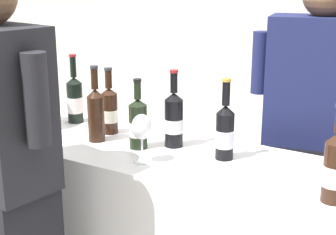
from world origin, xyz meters
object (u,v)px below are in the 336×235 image
at_px(wine_bottle_7, 336,167).
at_px(person_server, 312,155).
at_px(person_guest, 4,200).
at_px(wine_bottle_6, 75,99).
at_px(wine_bottle_3, 174,119).
at_px(ice_bucket, 29,106).
at_px(wine_bottle_8, 109,110).
at_px(wine_bottle_4, 96,112).
at_px(wine_bottle_2, 138,123).
at_px(wine_glass, 142,129).
at_px(wine_bottle_9, 225,131).

distance_m(wine_bottle_7, person_server, 0.77).
bearing_deg(person_guest, wine_bottle_6, 109.48).
height_order(wine_bottle_3, ice_bucket, wine_bottle_3).
relative_size(wine_bottle_3, person_guest, 0.20).
height_order(wine_bottle_6, wine_bottle_8, wine_bottle_6).
xyz_separation_m(wine_bottle_4, person_guest, (-0.03, -0.51, -0.22)).
distance_m(ice_bucket, person_guest, 0.66).
xyz_separation_m(wine_bottle_2, wine_glass, (0.11, -0.13, 0.03)).
relative_size(wine_bottle_7, wine_bottle_8, 1.07).
relative_size(wine_bottle_7, person_guest, 0.20).
distance_m(wine_glass, person_server, 0.90).
bearing_deg(wine_bottle_2, wine_bottle_7, -7.20).
height_order(wine_bottle_7, person_guest, person_guest).
bearing_deg(wine_glass, wine_bottle_2, 129.09).
bearing_deg(wine_bottle_6, wine_bottle_7, -11.28).
distance_m(wine_bottle_3, wine_glass, 0.23).
bearing_deg(wine_bottle_7, wine_bottle_3, 164.25).
xyz_separation_m(wine_bottle_3, wine_glass, (-0.01, -0.23, 0.02)).
bearing_deg(person_server, wine_bottle_9, -112.96).
bearing_deg(wine_bottle_6, ice_bucket, -126.77).
xyz_separation_m(wine_bottle_7, ice_bucket, (-1.45, 0.09, -0.01)).
bearing_deg(person_guest, wine_bottle_3, 60.08).
relative_size(wine_bottle_3, ice_bucket, 1.39).
xyz_separation_m(wine_bottle_2, wine_bottle_3, (0.12, 0.10, 0.01)).
relative_size(wine_bottle_9, person_guest, 0.20).
height_order(wine_bottle_3, wine_glass, wine_bottle_3).
bearing_deg(wine_bottle_7, wine_bottle_2, 172.80).
bearing_deg(wine_bottle_4, ice_bucket, -179.65).
bearing_deg(wine_bottle_2, wine_bottle_6, 161.95).
height_order(wine_bottle_3, wine_bottle_7, wine_bottle_3).
bearing_deg(wine_bottle_9, wine_glass, -142.27).
distance_m(wine_bottle_2, wine_bottle_8, 0.25).
xyz_separation_m(wine_bottle_9, ice_bucket, (-0.98, -0.09, -0.01)).
bearing_deg(person_server, wine_bottle_2, -134.87).
bearing_deg(wine_bottle_7, wine_bottle_4, 175.16).
height_order(wine_bottle_8, wine_bottle_9, wine_bottle_9).
xyz_separation_m(wine_bottle_3, wine_bottle_7, (0.72, -0.20, -0.00)).
distance_m(wine_bottle_4, wine_bottle_9, 0.58).
xyz_separation_m(ice_bucket, person_guest, (0.37, -0.51, -0.19)).
relative_size(wine_bottle_2, wine_bottle_4, 0.89).
relative_size(wine_bottle_7, ice_bucket, 1.38).
relative_size(wine_bottle_4, person_server, 0.21).
bearing_deg(person_server, person_guest, -126.57).
xyz_separation_m(ice_bucket, person_server, (1.20, 0.61, -0.22)).
relative_size(wine_bottle_3, wine_bottle_9, 1.01).
distance_m(wine_bottle_8, wine_bottle_9, 0.60).
height_order(wine_bottle_8, wine_glass, wine_bottle_8).
bearing_deg(wine_glass, wine_bottle_3, 87.37).
distance_m(wine_bottle_3, person_guest, 0.75).
bearing_deg(person_guest, wine_bottle_4, 86.61).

